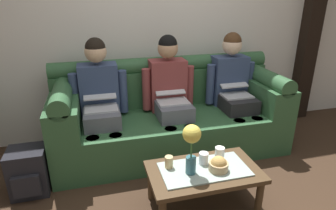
{
  "coord_description": "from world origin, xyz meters",
  "views": [
    {
      "loc": [
        -0.76,
        -1.59,
        1.63
      ],
      "look_at": [
        -0.09,
        0.9,
        0.61
      ],
      "focal_mm": 31.0,
      "sensor_mm": 36.0,
      "label": 1
    }
  ],
  "objects_px": {
    "flower_vase": "(192,142)",
    "person_right": "(233,86)",
    "person_left": "(100,97)",
    "cup_near_left": "(204,158)",
    "couch": "(170,116)",
    "person_middle": "(170,91)",
    "snack_bowl": "(219,165)",
    "cup_far_center": "(169,162)",
    "cup_near_right": "(220,153)",
    "backpack_left": "(29,172)",
    "coffee_table": "(204,175)"
  },
  "relations": [
    {
      "from": "flower_vase",
      "to": "person_right",
      "type": "bearing_deg",
      "value": 50.66
    },
    {
      "from": "person_left",
      "to": "cup_near_left",
      "type": "relative_size",
      "value": 13.06
    },
    {
      "from": "couch",
      "to": "person_middle",
      "type": "bearing_deg",
      "value": -90.0
    },
    {
      "from": "snack_bowl",
      "to": "cup_far_center",
      "type": "distance_m",
      "value": 0.38
    },
    {
      "from": "cup_near_right",
      "to": "cup_far_center",
      "type": "height_order",
      "value": "cup_near_right"
    },
    {
      "from": "snack_bowl",
      "to": "flower_vase",
      "type": "bearing_deg",
      "value": 174.86
    },
    {
      "from": "person_right",
      "to": "backpack_left",
      "type": "height_order",
      "value": "person_right"
    },
    {
      "from": "couch",
      "to": "snack_bowl",
      "type": "height_order",
      "value": "couch"
    },
    {
      "from": "person_middle",
      "to": "cup_near_left",
      "type": "distance_m",
      "value": 0.96
    },
    {
      "from": "cup_far_center",
      "to": "flower_vase",
      "type": "bearing_deg",
      "value": -39.09
    },
    {
      "from": "person_middle",
      "to": "cup_near_right",
      "type": "xyz_separation_m",
      "value": [
        0.17,
        -0.9,
        -0.25
      ]
    },
    {
      "from": "person_middle",
      "to": "cup_near_left",
      "type": "bearing_deg",
      "value": -88.75
    },
    {
      "from": "person_middle",
      "to": "couch",
      "type": "bearing_deg",
      "value": 90.0
    },
    {
      "from": "flower_vase",
      "to": "cup_far_center",
      "type": "distance_m",
      "value": 0.28
    },
    {
      "from": "cup_near_left",
      "to": "backpack_left",
      "type": "bearing_deg",
      "value": 161.0
    },
    {
      "from": "person_left",
      "to": "cup_far_center",
      "type": "relative_size",
      "value": 12.9
    },
    {
      "from": "backpack_left",
      "to": "couch",
      "type": "bearing_deg",
      "value": 18.39
    },
    {
      "from": "coffee_table",
      "to": "flower_vase",
      "type": "relative_size",
      "value": 2.18
    },
    {
      "from": "person_right",
      "to": "cup_near_left",
      "type": "relative_size",
      "value": 13.06
    },
    {
      "from": "snack_bowl",
      "to": "couch",
      "type": "bearing_deg",
      "value": 95.27
    },
    {
      "from": "couch",
      "to": "snack_bowl",
      "type": "bearing_deg",
      "value": -84.73
    },
    {
      "from": "coffee_table",
      "to": "cup_far_center",
      "type": "relative_size",
      "value": 9.11
    },
    {
      "from": "couch",
      "to": "person_middle",
      "type": "distance_m",
      "value": 0.29
    },
    {
      "from": "flower_vase",
      "to": "cup_near_left",
      "type": "bearing_deg",
      "value": 34.15
    },
    {
      "from": "cup_far_center",
      "to": "person_left",
      "type": "bearing_deg",
      "value": 116.74
    },
    {
      "from": "flower_vase",
      "to": "cup_near_right",
      "type": "relative_size",
      "value": 3.71
    },
    {
      "from": "flower_vase",
      "to": "cup_near_right",
      "type": "xyz_separation_m",
      "value": [
        0.29,
        0.12,
        -0.21
      ]
    },
    {
      "from": "person_right",
      "to": "cup_near_right",
      "type": "bearing_deg",
      "value": -121.34
    },
    {
      "from": "cup_near_left",
      "to": "cup_far_center",
      "type": "distance_m",
      "value": 0.28
    },
    {
      "from": "coffee_table",
      "to": "snack_bowl",
      "type": "xyz_separation_m",
      "value": [
        0.1,
        -0.04,
        0.1
      ]
    },
    {
      "from": "coffee_table",
      "to": "cup_far_center",
      "type": "height_order",
      "value": "cup_far_center"
    },
    {
      "from": "person_middle",
      "to": "backpack_left",
      "type": "xyz_separation_m",
      "value": [
        -1.36,
        -0.45,
        -0.46
      ]
    },
    {
      "from": "person_middle",
      "to": "cup_far_center",
      "type": "relative_size",
      "value": 12.9
    },
    {
      "from": "flower_vase",
      "to": "coffee_table",
      "type": "bearing_deg",
      "value": 11.78
    },
    {
      "from": "couch",
      "to": "person_right",
      "type": "bearing_deg",
      "value": -0.35
    },
    {
      "from": "couch",
      "to": "cup_near_left",
      "type": "bearing_deg",
      "value": -88.76
    },
    {
      "from": "snack_bowl",
      "to": "backpack_left",
      "type": "xyz_separation_m",
      "value": [
        -1.46,
        0.59,
        -0.2
      ]
    },
    {
      "from": "cup_near_right",
      "to": "backpack_left",
      "type": "xyz_separation_m",
      "value": [
        -1.53,
        0.45,
        -0.21
      ]
    },
    {
      "from": "person_left",
      "to": "person_middle",
      "type": "xyz_separation_m",
      "value": [
        0.72,
        0.0,
        -0.0
      ]
    },
    {
      "from": "person_right",
      "to": "cup_near_right",
      "type": "distance_m",
      "value": 1.08
    },
    {
      "from": "cup_near_right",
      "to": "cup_far_center",
      "type": "xyz_separation_m",
      "value": [
        -0.43,
        -0.01,
        -0.01
      ]
    },
    {
      "from": "cup_far_center",
      "to": "person_middle",
      "type": "bearing_deg",
      "value": 74.1
    },
    {
      "from": "cup_far_center",
      "to": "cup_near_left",
      "type": "bearing_deg",
      "value": -3.52
    },
    {
      "from": "person_left",
      "to": "cup_far_center",
      "type": "distance_m",
      "value": 1.05
    },
    {
      "from": "person_left",
      "to": "flower_vase",
      "type": "distance_m",
      "value": 1.18
    },
    {
      "from": "couch",
      "to": "cup_near_right",
      "type": "height_order",
      "value": "couch"
    },
    {
      "from": "snack_bowl",
      "to": "cup_near_right",
      "type": "bearing_deg",
      "value": 62.91
    },
    {
      "from": "coffee_table",
      "to": "snack_bowl",
      "type": "relative_size",
      "value": 5.75
    },
    {
      "from": "person_left",
      "to": "coffee_table",
      "type": "distance_m",
      "value": 1.28
    },
    {
      "from": "snack_bowl",
      "to": "cup_far_center",
      "type": "height_order",
      "value": "snack_bowl"
    }
  ]
}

